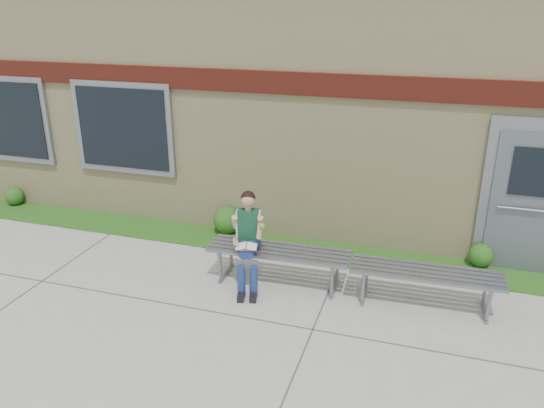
% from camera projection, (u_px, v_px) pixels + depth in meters
% --- Properties ---
extents(ground, '(80.00, 80.00, 0.00)m').
position_uv_depth(ground, '(222.00, 338.00, 6.35)').
color(ground, '#9E9E99').
rests_on(ground, ground).
extents(grass_strip, '(16.00, 0.80, 0.02)m').
position_uv_depth(grass_strip, '(283.00, 247.00, 8.65)').
color(grass_strip, '#294913').
rests_on(grass_strip, ground).
extents(school_building, '(16.20, 6.22, 4.20)m').
position_uv_depth(school_building, '(330.00, 87.00, 10.91)').
color(school_building, beige).
rests_on(school_building, ground).
extents(bench_left, '(2.02, 0.61, 0.52)m').
position_uv_depth(bench_left, '(279.00, 257.00, 7.46)').
color(bench_left, slate).
rests_on(bench_left, ground).
extents(bench_right, '(1.95, 0.60, 0.50)m').
position_uv_depth(bench_right, '(425.00, 279.00, 6.91)').
color(bench_right, slate).
rests_on(bench_right, ground).
extents(girl, '(0.52, 0.80, 1.37)m').
position_uv_depth(girl, '(248.00, 237.00, 7.27)').
color(girl, navy).
rests_on(girl, ground).
extents(shrub_west, '(0.35, 0.35, 0.35)m').
position_uv_depth(shrub_west, '(14.00, 196.00, 10.36)').
color(shrub_west, '#294913').
rests_on(shrub_west, grass_strip).
extents(shrub_mid, '(0.47, 0.47, 0.47)m').
position_uv_depth(shrub_mid, '(227.00, 220.00, 9.09)').
color(shrub_mid, '#294913').
rests_on(shrub_mid, grass_strip).
extents(shrub_east, '(0.36, 0.36, 0.36)m').
position_uv_depth(shrub_east, '(481.00, 255.00, 7.96)').
color(shrub_east, '#294913').
rests_on(shrub_east, grass_strip).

